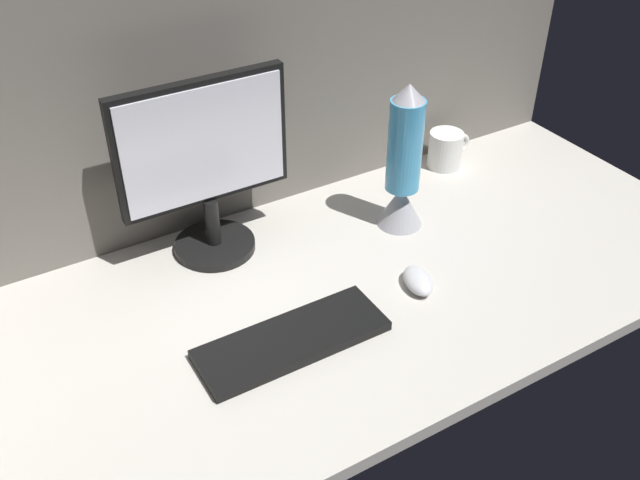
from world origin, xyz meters
TOP-DOWN VIEW (x-y plane):
  - ground_plane at (0.00, 0.00)cm, footprint 180.00×80.00cm
  - cubicle_wall_back at (0.00, 37.50)cm, footprint 180.00×5.00cm
  - monitor at (-16.46, 25.11)cm, footprint 37.37×18.00cm
  - keyboard at (-16.21, -10.98)cm, footprint 37.06×13.17cm
  - mouse at (14.51, -9.59)cm, footprint 8.08×10.79cm
  - mug_ceramic_white at (51.21, 27.51)cm, footprint 12.36×8.93cm
  - lava_lamp at (25.11, 11.74)cm, footprint 10.75×10.75cm

SIDE VIEW (x-z plane):
  - ground_plane at x=0.00cm, z-range -3.00..0.00cm
  - keyboard at x=-16.21cm, z-range 0.00..2.00cm
  - mouse at x=14.51cm, z-range 0.00..3.40cm
  - mug_ceramic_white at x=51.21cm, z-range 0.02..9.72cm
  - lava_lamp at x=25.11cm, z-range -2.83..32.35cm
  - monitor at x=-16.46cm, z-range 1.74..41.77cm
  - cubicle_wall_back at x=0.00cm, z-range 0.00..70.23cm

